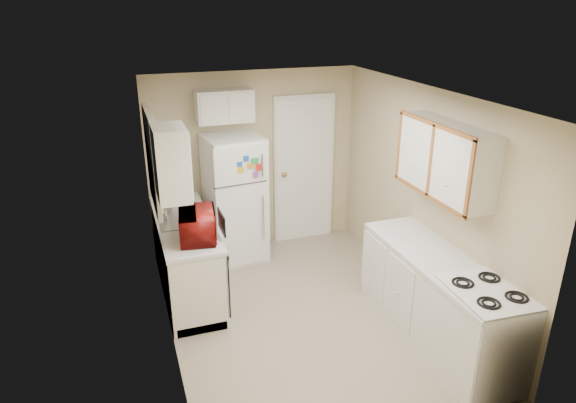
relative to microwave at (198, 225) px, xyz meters
name	(u,v)px	position (x,y,z in m)	size (l,w,h in m)	color
floor	(303,315)	(1.02, -0.41, -1.05)	(3.80, 3.80, 0.00)	#B9A992
ceiling	(306,95)	(1.02, -0.41, 1.35)	(3.80, 3.80, 0.00)	white
wall_left	(163,233)	(-0.38, -0.41, 0.15)	(3.80, 3.80, 0.00)	#C0AF87
wall_right	(424,198)	(2.42, -0.41, 0.15)	(3.80, 3.80, 0.00)	#C0AF87
wall_back	(254,162)	(1.02, 1.49, 0.15)	(2.80, 2.80, 0.00)	#C0AF87
wall_front	(401,317)	(1.02, -2.31, 0.15)	(2.80, 2.80, 0.00)	#C0AF87
left_counter	(187,257)	(-0.08, 0.49, -0.60)	(0.60, 1.80, 0.90)	silver
dishwasher	(222,275)	(0.21, -0.11, -0.56)	(0.03, 0.58, 0.72)	black
sink	(182,220)	(-0.08, 0.64, -0.19)	(0.54, 0.74, 0.16)	gray
microwave	(198,225)	(0.00, 0.00, 0.00)	(0.30, 0.54, 0.36)	maroon
soap_bottle	(173,198)	(-0.13, 0.99, -0.05)	(0.09, 0.09, 0.20)	silver
window_blinds	(153,160)	(-0.34, 0.64, 0.55)	(0.10, 0.98, 1.08)	silver
upper_cabinet_left	(171,163)	(-0.23, -0.19, 0.75)	(0.30, 0.45, 0.70)	silver
refrigerator	(235,199)	(0.66, 1.16, -0.22)	(0.68, 0.66, 1.65)	white
cabinet_over_fridge	(224,106)	(0.62, 1.34, 0.95)	(0.70, 0.30, 0.40)	silver
interior_door	(304,170)	(1.72, 1.45, -0.03)	(0.86, 0.06, 2.08)	white
right_counter	(435,299)	(2.12, -1.21, -0.60)	(0.60, 2.00, 0.90)	silver
stove	(482,335)	(2.17, -1.86, -0.59)	(0.62, 0.76, 0.92)	white
upper_cabinet_right	(445,159)	(2.27, -0.91, 0.75)	(0.30, 1.20, 0.70)	silver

